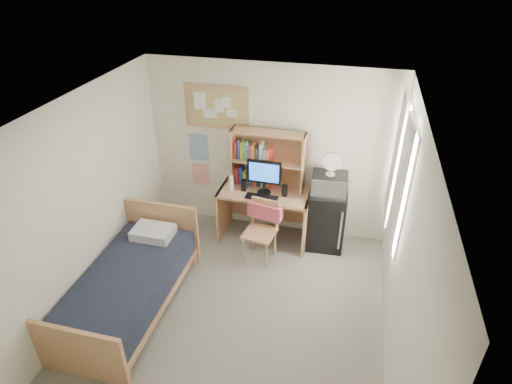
% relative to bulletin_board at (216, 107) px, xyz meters
% --- Properties ---
extents(floor, '(3.60, 4.20, 0.02)m').
position_rel_bulletin_board_xyz_m(floor, '(0.78, -2.08, -1.93)').
color(floor, gray).
rests_on(floor, ground).
extents(ceiling, '(3.60, 4.20, 0.02)m').
position_rel_bulletin_board_xyz_m(ceiling, '(0.78, -2.08, 0.68)').
color(ceiling, white).
rests_on(ceiling, wall_back).
extents(wall_back, '(3.60, 0.04, 2.60)m').
position_rel_bulletin_board_xyz_m(wall_back, '(0.78, 0.02, -0.62)').
color(wall_back, white).
rests_on(wall_back, floor).
extents(wall_left, '(0.04, 4.20, 2.60)m').
position_rel_bulletin_board_xyz_m(wall_left, '(-1.02, -2.08, -0.62)').
color(wall_left, white).
rests_on(wall_left, floor).
extents(wall_right, '(0.04, 4.20, 2.60)m').
position_rel_bulletin_board_xyz_m(wall_right, '(2.58, -2.08, -0.62)').
color(wall_right, white).
rests_on(wall_right, floor).
extents(window_unit, '(0.10, 1.40, 1.70)m').
position_rel_bulletin_board_xyz_m(window_unit, '(2.53, -0.88, -0.32)').
color(window_unit, white).
rests_on(window_unit, wall_right).
extents(curtain_left, '(0.04, 0.55, 1.70)m').
position_rel_bulletin_board_xyz_m(curtain_left, '(2.50, -1.28, -0.32)').
color(curtain_left, white).
rests_on(curtain_left, wall_right).
extents(curtain_right, '(0.04, 0.55, 1.70)m').
position_rel_bulletin_board_xyz_m(curtain_right, '(2.50, -0.48, -0.32)').
color(curtain_right, white).
rests_on(curtain_right, wall_right).
extents(bulletin_board, '(0.94, 0.03, 0.64)m').
position_rel_bulletin_board_xyz_m(bulletin_board, '(0.00, 0.00, 0.00)').
color(bulletin_board, tan).
rests_on(bulletin_board, wall_back).
extents(poster_wave, '(0.30, 0.01, 0.42)m').
position_rel_bulletin_board_xyz_m(poster_wave, '(-0.32, 0.01, -0.67)').
color(poster_wave, '#2961A7').
rests_on(poster_wave, wall_back).
extents(poster_japan, '(0.28, 0.01, 0.36)m').
position_rel_bulletin_board_xyz_m(poster_japan, '(-0.32, 0.01, -1.14)').
color(poster_japan, '#E84829').
rests_on(poster_japan, wall_back).
extents(desk, '(1.34, 0.69, 0.83)m').
position_rel_bulletin_board_xyz_m(desk, '(0.80, -0.34, -1.50)').
color(desk, tan).
rests_on(desk, floor).
extents(desk_chair, '(0.53, 0.53, 0.91)m').
position_rel_bulletin_board_xyz_m(desk_chair, '(0.84, -0.85, -1.46)').
color(desk_chair, tan).
rests_on(desk_chair, floor).
extents(mini_fridge, '(0.56, 0.56, 0.91)m').
position_rel_bulletin_board_xyz_m(mini_fridge, '(1.71, -0.27, -1.46)').
color(mini_fridge, black).
rests_on(mini_fridge, floor).
extents(bed, '(1.02, 2.02, 0.55)m').
position_rel_bulletin_board_xyz_m(bed, '(-0.50, -2.14, -1.64)').
color(bed, black).
rests_on(bed, floor).
extents(hutch, '(1.06, 0.29, 0.87)m').
position_rel_bulletin_board_xyz_m(hutch, '(0.80, -0.19, -0.65)').
color(hutch, tan).
rests_on(hutch, desk).
extents(monitor, '(0.49, 0.05, 0.52)m').
position_rel_bulletin_board_xyz_m(monitor, '(0.80, -0.40, -0.83)').
color(monitor, black).
rests_on(monitor, desk).
extents(keyboard, '(0.46, 0.16, 0.02)m').
position_rel_bulletin_board_xyz_m(keyboard, '(0.80, -0.54, -1.08)').
color(keyboard, black).
rests_on(keyboard, desk).
extents(speaker_left, '(0.07, 0.07, 0.17)m').
position_rel_bulletin_board_xyz_m(speaker_left, '(0.50, -0.39, -1.00)').
color(speaker_left, black).
rests_on(speaker_left, desk).
extents(speaker_right, '(0.07, 0.07, 0.17)m').
position_rel_bulletin_board_xyz_m(speaker_right, '(1.10, -0.40, -1.00)').
color(speaker_right, black).
rests_on(speaker_right, desk).
extents(water_bottle, '(0.07, 0.07, 0.24)m').
position_rel_bulletin_board_xyz_m(water_bottle, '(0.32, -0.43, -0.97)').
color(water_bottle, white).
rests_on(water_bottle, desk).
extents(hoodie, '(0.51, 0.23, 0.23)m').
position_rel_bulletin_board_xyz_m(hoodie, '(0.88, -0.65, -1.21)').
color(hoodie, '#DF5466').
rests_on(hoodie, desk_chair).
extents(microwave, '(0.50, 0.39, 0.28)m').
position_rel_bulletin_board_xyz_m(microwave, '(1.71, -0.29, -0.86)').
color(microwave, silver).
rests_on(microwave, mini_fridge).
extents(desk_fan, '(0.27, 0.27, 0.32)m').
position_rel_bulletin_board_xyz_m(desk_fan, '(1.71, -0.29, -0.56)').
color(desk_fan, white).
rests_on(desk_fan, microwave).
extents(pillow, '(0.53, 0.37, 0.13)m').
position_rel_bulletin_board_xyz_m(pillow, '(-0.49, -1.39, -1.30)').
color(pillow, white).
rests_on(pillow, bed).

